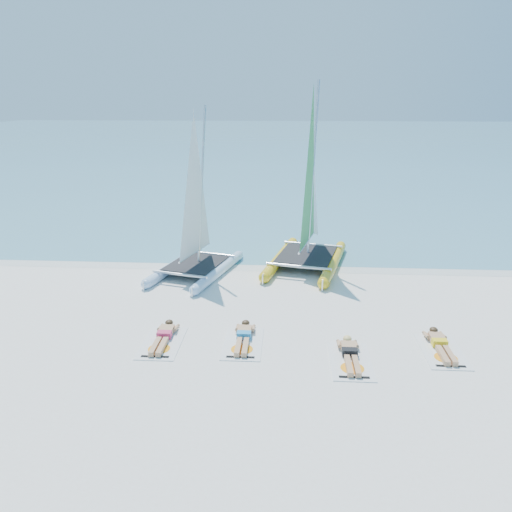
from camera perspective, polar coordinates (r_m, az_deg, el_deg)
The scene contains 13 objects.
ground at distance 13.88m, azimuth -1.60°, elevation -8.40°, with size 140.00×140.00×0.00m, color white.
sea at distance 75.66m, azimuth 2.87°, elevation 13.15°, with size 140.00×115.00×0.01m, color #68A5AE.
wet_sand_strip at distance 18.96m, azimuth -0.09°, elevation -1.04°, with size 140.00×1.40×0.01m, color silver.
catamaran_blue at distance 17.82m, azimuth -6.93°, elevation 3.64°, with size 3.22×4.84×6.05m.
catamaran_yellow at distance 18.94m, azimuth 6.23°, elevation 5.69°, with size 3.49×5.60×6.95m.
towel_a at distance 13.40m, azimuth -10.65°, elevation -9.71°, with size 1.00×1.85×0.02m, color silver.
sunbather_a at distance 13.51m, azimuth -10.48°, elevation -8.93°, with size 0.37×1.73×0.26m.
towel_b at distance 13.16m, azimuth -1.48°, elevation -9.92°, with size 1.00×1.85×0.02m, color silver.
sunbather_b at distance 13.28m, azimuth -1.41°, elevation -9.12°, with size 0.37×1.73×0.26m.
towel_c at distance 12.56m, azimuth 10.75°, elevation -11.71°, with size 1.00×1.85×0.02m, color silver.
sunbather_c at distance 12.67m, azimuth 10.68°, elevation -10.86°, with size 0.37×1.73×0.26m.
towel_d at distance 13.60m, azimuth 20.46°, elevation -10.15°, with size 1.00×1.85×0.02m, color silver.
sunbather_d at distance 13.72m, azimuth 20.28°, elevation -9.38°, with size 0.37×1.73×0.26m.
Camera 1 is at (1.19, -12.40, 6.13)m, focal length 35.00 mm.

